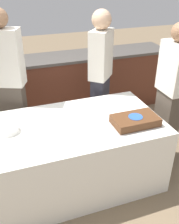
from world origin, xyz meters
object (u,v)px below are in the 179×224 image
(person_standing_back, at_px, (9,87))
(person_seated_right, at_px, (170,97))
(cake, at_px, (135,121))
(plate_stack, at_px, (8,130))
(person_cutting_cake, at_px, (100,76))

(person_standing_back, bearing_deg, person_seated_right, 179.24)
(cake, bearing_deg, person_standing_back, 139.89)
(person_standing_back, bearing_deg, plate_stack, 105.82)
(person_cutting_cake, bearing_deg, cake, 41.94)
(cake, distance_m, person_seated_right, 0.57)
(person_cutting_cake, relative_size, person_seated_right, 1.03)
(cake, height_order, person_seated_right, person_seated_right)
(person_cutting_cake, distance_m, person_standing_back, 1.09)
(plate_stack, bearing_deg, person_seated_right, -2.11)
(cake, relative_size, plate_stack, 2.49)
(plate_stack, height_order, person_cutting_cake, person_cutting_cake)
(person_cutting_cake, bearing_deg, person_seated_right, 78.65)
(plate_stack, distance_m, person_cutting_cake, 1.34)
(cake, height_order, person_standing_back, person_standing_back)
(person_cutting_cake, distance_m, person_seated_right, 0.89)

